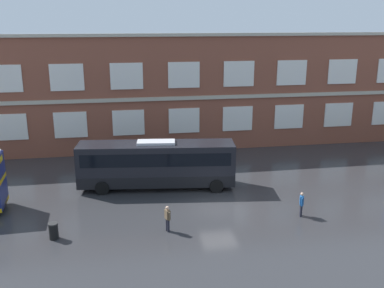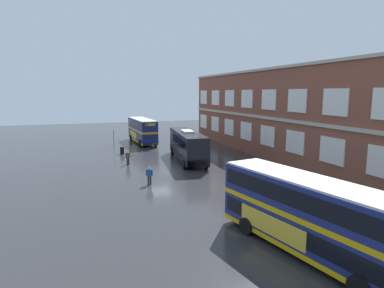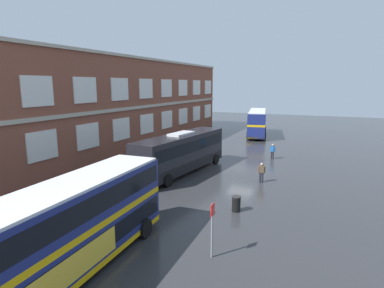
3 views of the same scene
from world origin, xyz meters
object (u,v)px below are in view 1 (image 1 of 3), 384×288
(station_litter_bin, at_px, (54,231))
(second_passenger, at_px, (168,218))
(waiting_passenger, at_px, (301,203))
(touring_coach, at_px, (157,164))

(station_litter_bin, bearing_deg, second_passenger, -1.49)
(waiting_passenger, xyz_separation_m, second_passenger, (-9.08, -0.69, 0.00))
(station_litter_bin, bearing_deg, touring_coach, 46.61)
(touring_coach, relative_size, station_litter_bin, 11.86)
(touring_coach, bearing_deg, station_litter_bin, -133.39)
(waiting_passenger, distance_m, station_litter_bin, 15.98)
(touring_coach, relative_size, second_passenger, 7.19)
(touring_coach, xyz_separation_m, waiting_passenger, (9.08, -6.78, -0.98))
(waiting_passenger, bearing_deg, second_passenger, -175.66)
(second_passenger, xyz_separation_m, station_litter_bin, (-6.89, 0.18, -0.41))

